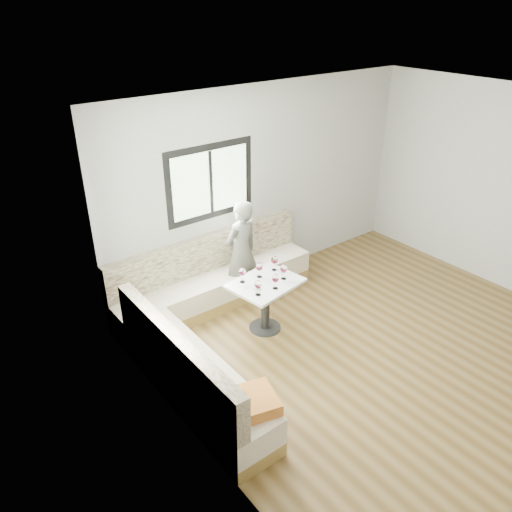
# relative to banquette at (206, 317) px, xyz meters

# --- Properties ---
(room) EXTENTS (5.01, 5.01, 2.81)m
(room) POSITION_rel_banquette_xyz_m (1.51, -1.54, 1.08)
(room) COLOR brown
(room) RESTS_ON ground
(banquette) EXTENTS (2.90, 2.80, 0.95)m
(banquette) POSITION_rel_banquette_xyz_m (0.00, 0.00, 0.00)
(banquette) COLOR olive
(banquette) RESTS_ON ground
(table) EXTENTS (0.93, 0.77, 0.68)m
(table) POSITION_rel_banquette_xyz_m (0.71, -0.24, 0.18)
(table) COLOR black
(table) RESTS_ON ground
(person) EXTENTS (0.57, 0.41, 1.46)m
(person) POSITION_rel_banquette_xyz_m (0.89, 0.50, 0.40)
(person) COLOR #515149
(person) RESTS_ON ground
(olive_ramekin) EXTENTS (0.10, 0.10, 0.04)m
(olive_ramekin) POSITION_rel_banquette_xyz_m (0.53, -0.30, 0.37)
(olive_ramekin) COLOR white
(olive_ramekin) RESTS_ON table
(wine_glass_a) EXTENTS (0.09, 0.09, 0.20)m
(wine_glass_a) POSITION_rel_banquette_xyz_m (0.46, -0.42, 0.49)
(wine_glass_a) COLOR white
(wine_glass_a) RESTS_ON table
(wine_glass_b) EXTENTS (0.09, 0.09, 0.20)m
(wine_glass_b) POSITION_rel_banquette_xyz_m (0.71, -0.43, 0.49)
(wine_glass_b) COLOR white
(wine_glass_b) RESTS_ON table
(wine_glass_c) EXTENTS (0.09, 0.09, 0.20)m
(wine_glass_c) POSITION_rel_banquette_xyz_m (0.94, -0.32, 0.49)
(wine_glass_c) COLOR white
(wine_glass_c) RESTS_ON table
(wine_glass_d) EXTENTS (0.09, 0.09, 0.20)m
(wine_glass_d) POSITION_rel_banquette_xyz_m (0.73, -0.10, 0.49)
(wine_glass_d) COLOR white
(wine_glass_d) RESTS_ON table
(wine_glass_e) EXTENTS (0.09, 0.09, 0.20)m
(wine_glass_e) POSITION_rel_banquette_xyz_m (0.99, -0.08, 0.49)
(wine_glass_e) COLOR white
(wine_glass_e) RESTS_ON table
(wine_glass_f) EXTENTS (0.09, 0.09, 0.20)m
(wine_glass_f) POSITION_rel_banquette_xyz_m (0.49, -0.07, 0.49)
(wine_glass_f) COLOR white
(wine_glass_f) RESTS_ON table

